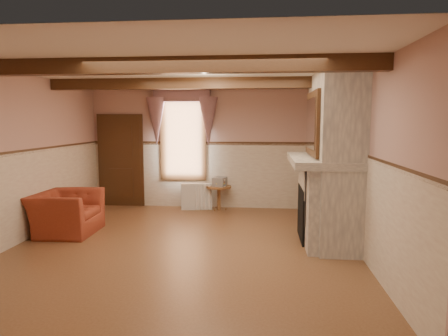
# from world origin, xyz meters

# --- Properties ---
(floor) EXTENTS (5.50, 6.00, 0.01)m
(floor) POSITION_xyz_m (0.00, 0.00, 0.00)
(floor) COLOR brown
(floor) RESTS_ON ground
(ceiling) EXTENTS (5.50, 6.00, 0.01)m
(ceiling) POSITION_xyz_m (0.00, 0.00, 2.80)
(ceiling) COLOR silver
(ceiling) RESTS_ON wall_back
(wall_back) EXTENTS (5.50, 0.02, 2.80)m
(wall_back) POSITION_xyz_m (0.00, 3.00, 1.40)
(wall_back) COLOR tan
(wall_back) RESTS_ON floor
(wall_front) EXTENTS (5.50, 0.02, 2.80)m
(wall_front) POSITION_xyz_m (0.00, -3.00, 1.40)
(wall_front) COLOR tan
(wall_front) RESTS_ON floor
(wall_left) EXTENTS (0.02, 6.00, 2.80)m
(wall_left) POSITION_xyz_m (-2.75, 0.00, 1.40)
(wall_left) COLOR tan
(wall_left) RESTS_ON floor
(wall_right) EXTENTS (0.02, 6.00, 2.80)m
(wall_right) POSITION_xyz_m (2.75, 0.00, 1.40)
(wall_right) COLOR tan
(wall_right) RESTS_ON floor
(wainscot) EXTENTS (5.50, 6.00, 1.50)m
(wainscot) POSITION_xyz_m (0.00, 0.00, 0.75)
(wainscot) COLOR beige
(wainscot) RESTS_ON floor
(chair_rail) EXTENTS (5.50, 6.00, 0.08)m
(chair_rail) POSITION_xyz_m (0.00, 0.00, 1.50)
(chair_rail) COLOR black
(chair_rail) RESTS_ON wainscot
(firebox) EXTENTS (0.20, 0.95, 0.90)m
(firebox) POSITION_xyz_m (2.00, 0.60, 0.45)
(firebox) COLOR black
(firebox) RESTS_ON floor
(armchair) EXTENTS (1.04, 1.18, 0.75)m
(armchair) POSITION_xyz_m (-2.25, 0.53, 0.38)
(armchair) COLOR maroon
(armchair) RESTS_ON floor
(side_table) EXTENTS (0.62, 0.62, 0.55)m
(side_table) POSITION_xyz_m (0.27, 2.70, 0.28)
(side_table) COLOR brown
(side_table) RESTS_ON floor
(book_stack) EXTENTS (0.33, 0.37, 0.20)m
(book_stack) POSITION_xyz_m (0.28, 2.70, 0.65)
(book_stack) COLOR #B7AD8C
(book_stack) RESTS_ON side_table
(radiator) EXTENTS (0.72, 0.29, 0.60)m
(radiator) POSITION_xyz_m (-0.25, 2.70, 0.30)
(radiator) COLOR silver
(radiator) RESTS_ON floor
(bowl) EXTENTS (0.32, 0.32, 0.08)m
(bowl) POSITION_xyz_m (2.24, 0.44, 1.46)
(bowl) COLOR brown
(bowl) RESTS_ON mantel
(mantel_clock) EXTENTS (0.14, 0.24, 0.20)m
(mantel_clock) POSITION_xyz_m (2.24, 1.22, 1.52)
(mantel_clock) COLOR black
(mantel_clock) RESTS_ON mantel
(oil_lamp) EXTENTS (0.11, 0.11, 0.28)m
(oil_lamp) POSITION_xyz_m (2.24, 0.89, 1.56)
(oil_lamp) COLOR gold
(oil_lamp) RESTS_ON mantel
(candle_red) EXTENTS (0.06, 0.06, 0.16)m
(candle_red) POSITION_xyz_m (2.24, 0.17, 1.50)
(candle_red) COLOR #B31616
(candle_red) RESTS_ON mantel
(jar_yellow) EXTENTS (0.06, 0.06, 0.12)m
(jar_yellow) POSITION_xyz_m (2.24, 0.23, 1.48)
(jar_yellow) COLOR yellow
(jar_yellow) RESTS_ON mantel
(fireplace) EXTENTS (0.85, 2.00, 2.80)m
(fireplace) POSITION_xyz_m (2.42, 0.60, 1.40)
(fireplace) COLOR gray
(fireplace) RESTS_ON floor
(mantel) EXTENTS (1.05, 2.05, 0.12)m
(mantel) POSITION_xyz_m (2.24, 0.60, 1.36)
(mantel) COLOR gray
(mantel) RESTS_ON fireplace
(overmantel_mirror) EXTENTS (0.06, 1.44, 1.04)m
(overmantel_mirror) POSITION_xyz_m (2.06, 0.60, 1.97)
(overmantel_mirror) COLOR silver
(overmantel_mirror) RESTS_ON fireplace
(door) EXTENTS (1.10, 0.10, 2.10)m
(door) POSITION_xyz_m (-2.10, 2.94, 1.05)
(door) COLOR black
(door) RESTS_ON floor
(window) EXTENTS (1.06, 0.08, 2.02)m
(window) POSITION_xyz_m (-0.60, 2.97, 1.65)
(window) COLOR white
(window) RESTS_ON wall_back
(window_drapes) EXTENTS (1.30, 0.14, 1.40)m
(window_drapes) POSITION_xyz_m (-0.60, 2.88, 2.25)
(window_drapes) COLOR gray
(window_drapes) RESTS_ON wall_back
(ceiling_beam_front) EXTENTS (5.50, 0.18, 0.20)m
(ceiling_beam_front) POSITION_xyz_m (0.00, -1.20, 2.70)
(ceiling_beam_front) COLOR black
(ceiling_beam_front) RESTS_ON ceiling
(ceiling_beam_back) EXTENTS (5.50, 0.18, 0.20)m
(ceiling_beam_back) POSITION_xyz_m (0.00, 1.20, 2.70)
(ceiling_beam_back) COLOR black
(ceiling_beam_back) RESTS_ON ceiling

